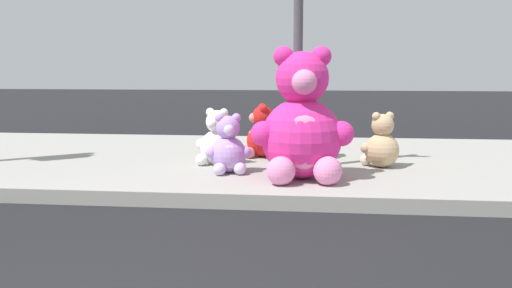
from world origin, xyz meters
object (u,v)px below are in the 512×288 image
at_px(plush_pink_large, 302,127).
at_px(plush_white, 216,142).
at_px(plush_red, 261,136).
at_px(plush_lime, 314,136).
at_px(plush_tan, 381,145).
at_px(sign_pole, 298,22).
at_px(plush_lavender, 228,149).

distance_m(plush_pink_large, plush_white, 1.35).
xyz_separation_m(plush_pink_large, plush_red, (-0.58, 1.41, -0.28)).
height_order(plush_pink_large, plush_red, plush_pink_large).
distance_m(plush_lime, plush_red, 0.70).
height_order(plush_white, plush_tan, plush_white).
bearing_deg(plush_lime, plush_pink_large, -94.91).
relative_size(plush_pink_large, plush_white, 2.03).
xyz_separation_m(sign_pole, plush_pink_large, (0.07, -0.59, -1.13)).
height_order(sign_pole, plush_lime, sign_pole).
distance_m(plush_tan, plush_lavender, 1.85).
bearing_deg(plush_pink_large, plush_white, 144.30).
xyz_separation_m(plush_lime, plush_red, (-0.70, 0.00, -0.00)).
bearing_deg(plush_pink_large, plush_lime, 85.09).
distance_m(sign_pole, plush_red, 1.71).
height_order(plush_red, plush_tan, plush_red).
xyz_separation_m(plush_red, plush_lavender, (-0.26, -1.15, -0.01)).
relative_size(plush_pink_large, plush_lime, 1.98).
distance_m(plush_white, plush_red, 0.81).
bearing_deg(plush_white, plush_lavender, -65.63).
height_order(plush_red, plush_lavender, plush_red).
relative_size(sign_pole, plush_white, 4.60).
bearing_deg(plush_lavender, plush_tan, 17.67).
bearing_deg(plush_lavender, sign_pole, 23.66).
xyz_separation_m(plush_white, plush_red, (0.49, 0.64, 0.01)).
height_order(plush_white, plush_red, plush_red).
bearing_deg(sign_pole, plush_lime, 76.72).
bearing_deg(plush_red, plush_pink_large, -67.66).
distance_m(plush_white, plush_tan, 2.00).
relative_size(plush_white, plush_red, 0.98).
relative_size(plush_pink_large, plush_red, 1.99).
bearing_deg(plush_pink_large, plush_tan, 41.42).
distance_m(plush_lime, plush_lavender, 1.50).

